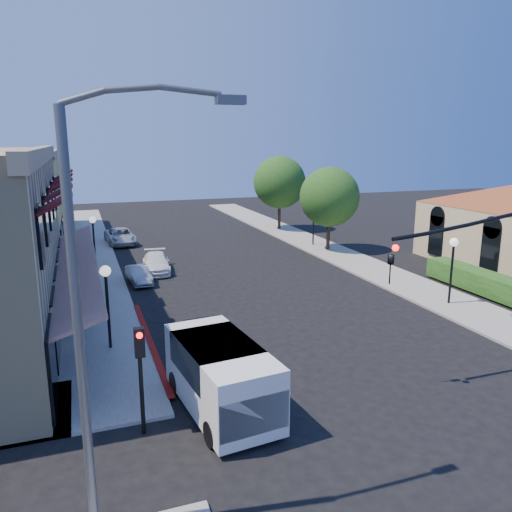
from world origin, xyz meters
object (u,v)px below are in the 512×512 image
object	(u,v)px
street_tree_b	(280,182)
lamppost_right_near	(453,254)
parked_car_b	(139,275)
parked_car_d	(120,236)
lamppost_left_near	(106,286)
white_van	(221,373)
parked_car_a	(210,340)
lamppost_right_far	(314,213)
street_tree_a	(329,197)
parked_car_c	(156,263)
secondary_signal	(140,361)
cobra_streetlight	(95,301)
lamppost_left_far	(93,229)

from	to	relation	value
street_tree_b	lamppost_right_near	distance (m)	24.07
parked_car_b	parked_car_d	world-z (taller)	parked_car_d
lamppost_left_near	parked_car_d	size ratio (longest dim) A/B	0.76
white_van	parked_car_a	bearing A→B (deg)	80.28
lamppost_left_near	white_van	bearing A→B (deg)	-63.59
lamppost_right_far	white_van	bearing A→B (deg)	-122.40
street_tree_b	white_van	distance (m)	33.44
parked_car_b	street_tree_a	bearing A→B (deg)	11.33
lamppost_right_far	parked_car_c	distance (m)	14.05
secondary_signal	white_van	distance (m)	2.77
lamppost_left_near	parked_car_d	distance (m)	22.33
white_van	parked_car_c	bearing A→B (deg)	87.80
cobra_streetlight	parked_car_b	bearing A→B (deg)	81.46
street_tree_b	parked_car_d	bearing A→B (deg)	-172.83
street_tree_b	parked_car_c	xyz separation A→B (m)	(-13.60, -12.00, -3.94)
cobra_streetlight	parked_car_a	xyz separation A→B (m)	(4.35, 8.00, -4.59)
parked_car_b	lamppost_left_near	bearing A→B (deg)	-108.35
white_van	lamppost_left_near	bearing A→B (deg)	116.41
lamppost_right_near	parked_car_a	size ratio (longest dim) A/B	0.89
parked_car_c	parked_car_d	size ratio (longest dim) A/B	0.88
lamppost_left_near	lamppost_right_near	world-z (taller)	same
street_tree_a	cobra_streetlight	bearing A→B (deg)	-126.79
secondary_signal	lamppost_left_near	world-z (taller)	lamppost_left_near
lamppost_left_near	parked_car_c	xyz separation A→B (m)	(3.70, 12.00, -2.13)
white_van	parked_car_c	world-z (taller)	white_van
parked_car_a	street_tree_b	bearing A→B (deg)	58.99
street_tree_a	secondary_signal	bearing A→B (deg)	-129.21
parked_car_c	street_tree_b	bearing A→B (deg)	47.72
lamppost_left_far	parked_car_b	xyz separation A→B (m)	(2.30, -4.37, -2.21)
cobra_streetlight	parked_car_b	world-z (taller)	cobra_streetlight
parked_car_b	parked_car_d	size ratio (longest dim) A/B	0.68
lamppost_right_near	parked_car_c	size ratio (longest dim) A/B	0.86
lamppost_left_near	white_van	size ratio (longest dim) A/B	0.69
secondary_signal	parked_car_c	world-z (taller)	secondary_signal
street_tree_a	street_tree_b	world-z (taller)	street_tree_b
white_van	parked_car_a	world-z (taller)	white_van
secondary_signal	parked_car_a	xyz separation A→B (m)	(3.20, 4.59, -1.63)
white_van	lamppost_left_far	bearing A→B (deg)	98.52
cobra_streetlight	secondary_signal	bearing A→B (deg)	71.37
lamppost_left_far	white_van	world-z (taller)	lamppost_left_far
street_tree_b	lamppost_right_far	world-z (taller)	street_tree_b
cobra_streetlight	lamppost_left_near	distance (m)	10.34
white_van	parked_car_d	distance (m)	28.18
lamppost_right_far	parked_car_d	size ratio (longest dim) A/B	0.76
lamppost_left_far	cobra_streetlight	bearing A→B (deg)	-91.55
street_tree_b	cobra_streetlight	world-z (taller)	cobra_streetlight
lamppost_left_near	white_van	xyz separation A→B (m)	(3.01, -6.05, -1.46)
lamppost_left_far	parked_car_d	xyz separation A→B (m)	(2.30, 8.11, -2.08)
lamppost_right_near	white_van	distance (m)	15.32
secondary_signal	cobra_streetlight	xyz separation A→B (m)	(-1.15, -3.41, 2.95)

